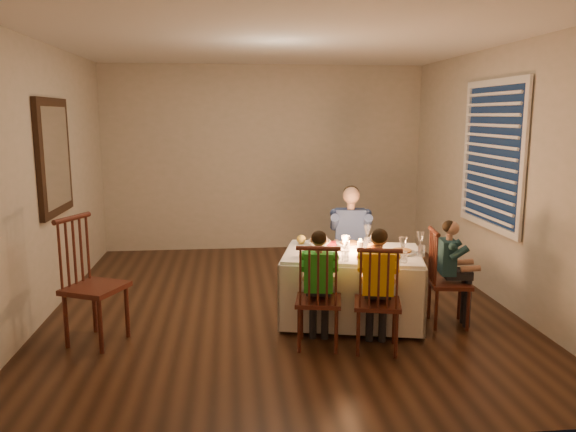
{
  "coord_description": "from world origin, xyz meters",
  "views": [
    {
      "loc": [
        -0.48,
        -5.47,
        1.91
      ],
      "look_at": [
        0.1,
        0.15,
        0.89
      ],
      "focal_mm": 35.0,
      "sensor_mm": 36.0,
      "label": 1
    }
  ],
  "objects": [
    {
      "name": "candle_right",
      "position": [
        0.7,
        -0.52,
        0.71
      ],
      "size": [
        0.06,
        0.06,
        0.1
      ],
      "primitive_type": "cylinder",
      "color": "silver",
      "rests_on": "dining_table"
    },
    {
      "name": "child_green",
      "position": [
        0.22,
        -1.08,
        0.0
      ],
      "size": [
        0.36,
        0.34,
        0.99
      ],
      "primitive_type": null,
      "rotation": [
        0.0,
        0.0,
        2.95
      ],
      "color": "green",
      "rests_on": "ground"
    },
    {
      "name": "wall_back",
      "position": [
        0.0,
        2.5,
        1.3
      ],
      "size": [
        4.5,
        0.02,
        2.6
      ],
      "primitive_type": "cube",
      "color": "beige",
      "rests_on": "ground"
    },
    {
      "name": "child_teal",
      "position": [
        1.49,
        -0.72,
        0.0
      ],
      "size": [
        0.32,
        0.34,
        0.98
      ],
      "primitive_type": null,
      "rotation": [
        0.0,
        0.0,
        1.43
      ],
      "color": "#1B3C44",
      "rests_on": "ground"
    },
    {
      "name": "ceiling",
      "position": [
        0.0,
        0.0,
        2.6
      ],
      "size": [
        5.0,
        5.0,
        0.0
      ],
      "primitive_type": "plane",
      "color": "white",
      "rests_on": "wall_back"
    },
    {
      "name": "chair_near_right",
      "position": [
        0.69,
        -1.21,
        0.0
      ],
      "size": [
        0.44,
        0.43,
        0.9
      ],
      "primitive_type": null,
      "rotation": [
        0.0,
        0.0,
        2.91
      ],
      "color": "#3D1710",
      "rests_on": "ground"
    },
    {
      "name": "setting_teal",
      "position": [
        1.06,
        -0.61,
        0.67
      ],
      "size": [
        0.31,
        0.31,
        0.02
      ],
      "primitive_type": "cylinder",
      "rotation": [
        0.0,
        0.0,
        -0.23
      ],
      "color": "white",
      "rests_on": "dining_table"
    },
    {
      "name": "wall_left",
      "position": [
        -2.25,
        0.0,
        1.3
      ],
      "size": [
        0.02,
        5.0,
        2.6
      ],
      "primitive_type": "cube",
      "color": "beige",
      "rests_on": "ground"
    },
    {
      "name": "ground",
      "position": [
        0.0,
        0.0,
        0.0
      ],
      "size": [
        5.0,
        5.0,
        0.0
      ],
      "primitive_type": "plane",
      "color": "black",
      "rests_on": "ground"
    },
    {
      "name": "chair_near_left",
      "position": [
        0.22,
        -1.08,
        0.0
      ],
      "size": [
        0.43,
        0.42,
        0.9
      ],
      "primitive_type": null,
      "rotation": [
        0.0,
        0.0,
        2.95
      ],
      "color": "#3D1710",
      "rests_on": "ground"
    },
    {
      "name": "candle_left",
      "position": [
        0.58,
        -0.49,
        0.71
      ],
      "size": [
        0.06,
        0.06,
        0.1
      ],
      "primitive_type": "cylinder",
      "color": "silver",
      "rests_on": "dining_table"
    },
    {
      "name": "setting_green",
      "position": [
        0.35,
        -0.71,
        0.67
      ],
      "size": [
        0.31,
        0.31,
        0.02
      ],
      "primitive_type": "cylinder",
      "rotation": [
        0.0,
        0.0,
        -0.23
      ],
      "color": "white",
      "rests_on": "dining_table"
    },
    {
      "name": "wall_mirror",
      "position": [
        -2.22,
        0.3,
        1.5
      ],
      "size": [
        0.06,
        0.95,
        1.15
      ],
      "color": "black",
      "rests_on": "wall_left"
    },
    {
      "name": "window_blinds",
      "position": [
        2.21,
        0.1,
        1.5
      ],
      "size": [
        0.07,
        1.34,
        1.54
      ],
      "color": "#0D1D36",
      "rests_on": "wall_right"
    },
    {
      "name": "setting_yellow",
      "position": [
        0.84,
        -0.81,
        0.67
      ],
      "size": [
        0.31,
        0.31,
        0.02
      ],
      "primitive_type": "cylinder",
      "rotation": [
        0.0,
        0.0,
        -0.23
      ],
      "color": "white",
      "rests_on": "dining_table"
    },
    {
      "name": "chair_extra",
      "position": [
        -1.63,
        -0.81,
        0.0
      ],
      "size": [
        0.57,
        0.59,
        1.09
      ],
      "primitive_type": null,
      "rotation": [
        0.0,
        0.0,
        1.13
      ],
      "color": "#3D1710",
      "rests_on": "ground"
    },
    {
      "name": "wall_right",
      "position": [
        2.25,
        0.0,
        1.3
      ],
      "size": [
        0.02,
        5.0,
        2.6
      ],
      "primitive_type": "cube",
      "color": "beige",
      "rests_on": "ground"
    },
    {
      "name": "child_yellow",
      "position": [
        0.69,
        -1.21,
        0.0
      ],
      "size": [
        0.39,
        0.37,
        1.03
      ],
      "primitive_type": null,
      "rotation": [
        0.0,
        0.0,
        2.91
      ],
      "color": "yellow",
      "rests_on": "ground"
    },
    {
      "name": "dining_table",
      "position": [
        0.63,
        -0.5,
        0.47
      ],
      "size": [
        1.45,
        1.18,
        0.63
      ],
      "rotation": [
        0.0,
        0.0,
        -0.23
      ],
      "color": "silver",
      "rests_on": "ground"
    },
    {
      "name": "chair_adult",
      "position": [
        0.76,
        0.2,
        0.0
      ],
      "size": [
        0.42,
        0.41,
        0.9
      ],
      "primitive_type": null,
      "rotation": [
        0.0,
        0.0,
        -0.16
      ],
      "color": "#3D1710",
      "rests_on": "ground"
    },
    {
      "name": "serving_bowl",
      "position": [
        0.36,
        -0.24,
        0.69
      ],
      "size": [
        0.25,
        0.25,
        0.05
      ],
      "primitive_type": "imported",
      "rotation": [
        0.0,
        0.0,
        -0.17
      ],
      "color": "white",
      "rests_on": "dining_table"
    },
    {
      "name": "chair_end",
      "position": [
        1.49,
        -0.72,
        0.0
      ],
      "size": [
        0.4,
        0.42,
        0.9
      ],
      "primitive_type": null,
      "rotation": [
        0.0,
        0.0,
        1.43
      ],
      "color": "#3D1710",
      "rests_on": "ground"
    },
    {
      "name": "adult",
      "position": [
        0.76,
        0.2,
        0.0
      ],
      "size": [
        0.47,
        0.45,
        1.18
      ],
      "primitive_type": null,
      "rotation": [
        0.0,
        0.0,
        -0.16
      ],
      "color": "navy",
      "rests_on": "ground"
    },
    {
      "name": "orange_fruit",
      "position": [
        0.81,
        -0.5,
        0.7
      ],
      "size": [
        0.08,
        0.08,
        0.08
      ],
      "primitive_type": "sphere",
      "color": "orange",
      "rests_on": "dining_table"
    },
    {
      "name": "setting_adult",
      "position": [
        0.66,
        -0.24,
        0.67
      ],
      "size": [
        0.31,
        0.31,
        0.02
      ],
      "primitive_type": "cylinder",
      "rotation": [
        0.0,
        0.0,
        -0.23
      ],
      "color": "white",
      "rests_on": "dining_table"
    },
    {
      "name": "squash",
      "position": [
        0.2,
        -0.13,
        0.71
      ],
      "size": [
        0.09,
        0.09,
        0.09
      ],
      "primitive_type": "sphere",
      "color": "yellow",
      "rests_on": "dining_table"
    }
  ]
}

